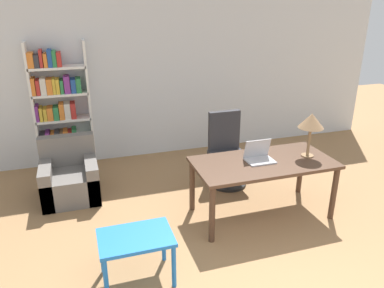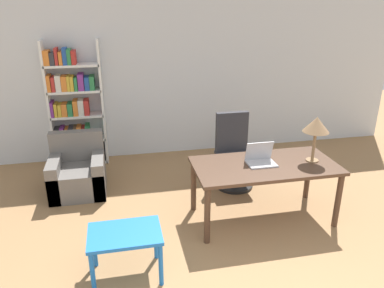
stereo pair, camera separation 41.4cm
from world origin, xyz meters
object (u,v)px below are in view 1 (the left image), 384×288
Objects in this scene: side_table_blue at (136,243)px; desk at (263,168)px; bookshelf at (60,114)px; table_lamp at (311,122)px; office_chair at (227,153)px; armchair at (70,179)px; laptop at (259,156)px.

desk is at bearing 22.97° from side_table_blue.
table_lamp is at bearing -37.23° from bookshelf.
desk is 0.97m from office_chair.
office_chair is at bearing 124.63° from table_lamp.
armchair is (-2.29, 1.20, -0.37)m from desk.
bookshelf is (-2.28, 1.27, 0.43)m from office_chair.
desk is 2.46× the size of side_table_blue.
table_lamp reaches higher than laptop.
desk is 3.24m from bookshelf.
desk is 0.85× the size of bookshelf.
laptop is 0.41× the size of armchair.
table_lamp is 0.52× the size of office_chair.
side_table_blue is at bearing -163.05° from table_lamp.
laptop is 0.76m from table_lamp.
bookshelf reaches higher than armchair.
desk is at bearing -85.51° from office_chair.
laptop is at bearing -88.27° from office_chair.
laptop is (-0.05, 0.04, 0.15)m from desk.
table_lamp is at bearing -5.31° from laptop.
bookshelf is (-0.65, 2.94, 0.48)m from side_table_blue.
side_table_blue is 3.05m from bookshelf.
bookshelf is (-2.30, 2.18, 0.11)m from laptop.
bookshelf reaches higher than office_chair.
office_chair reaches higher than desk.
armchair is 1.20m from bookshelf.
table_lamp is 0.68× the size of armchair.
laptop reaches higher than armchair.
laptop is 0.97m from office_chair.
side_table_blue is at bearing -134.13° from office_chair.
bookshelf is at bearing 93.61° from armchair.
table_lamp is 2.52m from side_table_blue.
bookshelf is at bearing 102.49° from side_table_blue.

